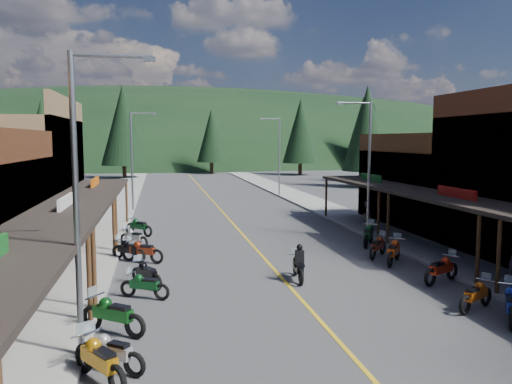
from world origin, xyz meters
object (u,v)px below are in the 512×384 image
streetlight_2 (367,163)px  pine_6 (442,136)px  pine_10 (56,132)px  bike_west_9 (142,250)px  pine_2 (123,125)px  bike_east_7 (442,268)px  bike_west_6 (113,313)px  bike_west_8 (146,273)px  pine_3 (211,136)px  pine_8 (0,138)px  streetlight_3 (278,153)px  bike_east_5 (511,302)px  bike_west_7 (144,284)px  pine_7 (1,131)px  bike_east_9 (378,245)px  bike_west_4 (99,358)px  bike_east_6 (476,294)px  pedestrian_east_b (366,215)px  shop_west_3 (2,180)px  bike_west_11 (134,237)px  bike_west_5 (111,350)px  pine_4 (300,131)px  rider_on_bike (298,265)px  bike_east_10 (369,234)px  pine_11 (367,128)px  bike_west_12 (139,226)px  pine_9 (373,135)px  bike_west_10 (128,249)px  streetlight_1 (133,156)px  shop_east_3 (440,188)px  pine_5 (363,128)px  streetlight_0 (82,192)px  bike_east_8 (394,250)px

streetlight_2 → pine_6: 68.30m
pine_10 → bike_west_9: 47.57m
pine_2 → bike_east_7: bearing=-74.8°
bike_west_6 → bike_west_8: bearing=26.5°
pine_3 → pine_8: bearing=-135.0°
streetlight_3 → pine_10: bearing=141.3°
bike_east_5 → streetlight_3: bearing=123.7°
bike_west_8 → bike_west_7: bearing=-124.8°
pine_7 → bike_east_9: bearing=-62.7°
bike_west_6 → bike_east_5: bike_west_6 is taller
bike_west_4 → streetlight_3: bearing=36.0°
bike_east_6 → pedestrian_east_b: (2.32, 14.48, 0.48)m
shop_west_3 → bike_east_7: (19.95, -12.68, -2.89)m
streetlight_2 → pedestrian_east_b: 4.01m
pine_6 → bike_west_7: 83.29m
bike_west_4 → bike_west_11: size_ratio=1.13×
bike_west_5 → bike_west_8: (0.70, 7.27, 0.00)m
pine_4 → rider_on_bike: (-17.42, -59.88, -6.61)m
pine_10 → bike_east_10: 50.66m
pine_6 → bike_east_6: 79.82m
pine_11 → bike_west_12: (-26.26, -26.68, -6.57)m
bike_east_5 → pine_9: bearing=105.8°
streetlight_3 → streetlight_2: bearing=-90.0°
pine_3 → bike_west_6: 71.35m
bike_west_11 → streetlight_3: bearing=13.1°
bike_east_5 → bike_east_9: size_ratio=1.09×
pine_7 → bike_west_10: 75.84m
bike_west_5 → bike_west_10: 11.75m
bike_west_10 → bike_west_11: 3.21m
pine_10 → bike_west_12: bearing=-73.1°
bike_east_7 → bike_east_10: bike_east_10 is taller
pine_6 → bike_west_11: size_ratio=5.49×
shop_west_3 → bike_east_9: bearing=-22.4°
streetlight_2 → bike_east_9: (-1.37, -4.68, -3.87)m
pine_2 → bike_east_5: pine_2 is taller
bike_west_7 → bike_west_9: size_ratio=0.89×
bike_west_5 → bike_west_9: bearing=34.2°
streetlight_1 → pedestrian_east_b: streetlight_1 is taller
shop_east_3 → pine_7: 79.38m
pine_5 → pine_8: 64.53m
bike_west_11 → bike_west_12: bearing=42.0°
shop_west_3 → pine_6: size_ratio=0.99×
bike_west_8 → shop_west_3: bearing=93.7°
streetlight_0 → bike_east_7: 14.43m
bike_west_11 → pine_11: bearing=3.0°
bike_west_7 → bike_west_11: (-0.79, 9.20, 0.02)m
pine_6 → bike_east_8: bearing=-123.0°
streetlight_3 → rider_on_bike: size_ratio=3.74×
shop_west_3 → pedestrian_east_b: shop_west_3 is taller
bike_west_6 → pine_4: bearing=16.2°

